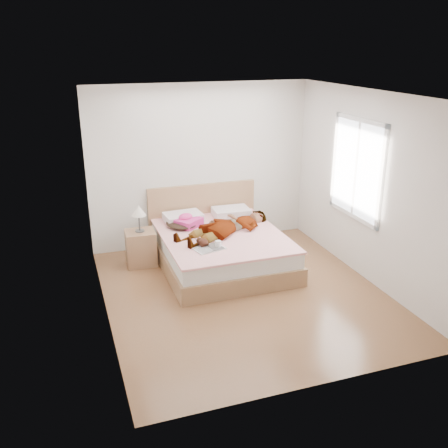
# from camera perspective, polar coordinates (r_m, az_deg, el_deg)

# --- Properties ---
(ground) EXTENTS (4.00, 4.00, 0.00)m
(ground) POSITION_cam_1_polar(r_m,az_deg,el_deg) (6.75, 2.36, -7.96)
(ground) COLOR #502E19
(ground) RESTS_ON ground
(woman) EXTENTS (1.80, 1.27, 0.23)m
(woman) POSITION_cam_1_polar(r_m,az_deg,el_deg) (7.42, 0.26, 0.03)
(woman) COLOR white
(woman) RESTS_ON bed
(hair) EXTENTS (0.54, 0.64, 0.09)m
(hair) POSITION_cam_1_polar(r_m,az_deg,el_deg) (7.70, -4.85, 0.14)
(hair) COLOR black
(hair) RESTS_ON bed
(phone) EXTENTS (0.07, 0.10, 0.05)m
(phone) POSITION_cam_1_polar(r_m,az_deg,el_deg) (7.62, -4.28, 0.98)
(phone) COLOR silver
(phone) RESTS_ON bed
(room_shell) EXTENTS (4.00, 4.00, 4.00)m
(room_shell) POSITION_cam_1_polar(r_m,az_deg,el_deg) (7.25, 14.92, 6.09)
(room_shell) COLOR white
(room_shell) RESTS_ON ground
(bed) EXTENTS (1.80, 2.08, 1.00)m
(bed) POSITION_cam_1_polar(r_m,az_deg,el_deg) (7.51, -0.46, -2.58)
(bed) COLOR #8B6140
(bed) RESTS_ON ground
(towel) EXTENTS (0.48, 0.47, 0.20)m
(towel) POSITION_cam_1_polar(r_m,az_deg,el_deg) (7.65, -4.14, 0.33)
(towel) COLOR #F743A5
(towel) RESTS_ON bed
(magazine) EXTENTS (0.46, 0.35, 0.02)m
(magazine) POSITION_cam_1_polar(r_m,az_deg,el_deg) (6.82, -1.69, -2.81)
(magazine) COLOR white
(magazine) RESTS_ON bed
(coffee_mug) EXTENTS (0.13, 0.11, 0.10)m
(coffee_mug) POSITION_cam_1_polar(r_m,az_deg,el_deg) (6.85, -0.66, -2.31)
(coffee_mug) COLOR white
(coffee_mug) RESTS_ON bed
(plush_toy) EXTENTS (0.18, 0.23, 0.11)m
(plush_toy) POSITION_cam_1_polar(r_m,az_deg,el_deg) (6.89, -2.48, -2.09)
(plush_toy) COLOR black
(plush_toy) RESTS_ON bed
(nightstand) EXTENTS (0.45, 0.41, 0.93)m
(nightstand) POSITION_cam_1_polar(r_m,az_deg,el_deg) (7.57, -9.49, -2.40)
(nightstand) COLOR #895E3F
(nightstand) RESTS_ON ground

